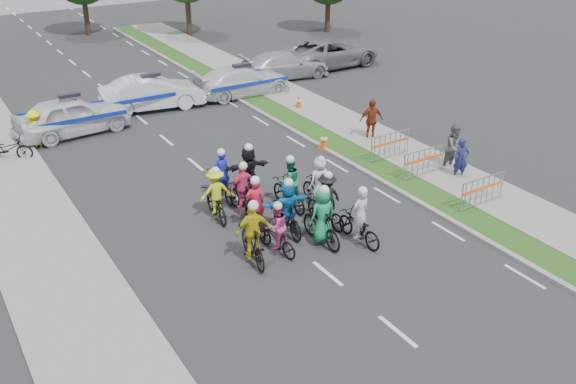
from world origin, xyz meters
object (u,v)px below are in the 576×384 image
police_car_1 (152,93)px  rider_11 (248,174)px  parked_bike (7,149)px  rider_8 (289,188)px  rider_3 (253,239)px  rider_7 (319,186)px  rider_6 (255,213)px  spectator_2 (371,120)px  rider_1 (322,221)px  rider_12 (221,182)px  civilian_sedan (285,65)px  rider_10 (216,198)px  barrier_2 (390,147)px  marshal_hiviz (35,129)px  rider_4 (326,204)px  rider_2 (277,233)px  police_car_2 (242,81)px  barrier_1 (424,163)px  cone_0 (324,141)px  spectator_1 (455,147)px  cone_1 (299,103)px  rider_5 (287,211)px  spectator_0 (461,159)px  civilian_suv (331,52)px  rider_9 (243,194)px  barrier_0 (482,192)px  rider_0 (359,224)px

police_car_1 → rider_11: bearing=-174.7°
parked_bike → rider_8: bearing=-117.3°
rider_3 → rider_7: 4.11m
rider_6 → spectator_2: (7.95, 4.31, 0.26)m
rider_1 → rider_12: size_ratio=1.05×
rider_7 → civilian_sedan: 15.54m
rider_10 → barrier_2: 7.95m
rider_12 → civilian_sedan: size_ratio=0.38×
marshal_hiviz → rider_4: bearing=122.9°
rider_2 → rider_7: (2.77, 1.87, 0.08)m
police_car_2 → barrier_1: (0.98, -12.41, -0.18)m
rider_10 → cone_0: rider_10 is taller
rider_1 → rider_10: bearing=-59.1°
rider_2 → civilian_sedan: size_ratio=0.35×
rider_10 → spectator_2: 9.05m
police_car_1 → rider_6: bearing=-178.6°
spectator_1 → marshal_hiviz: size_ratio=1.15×
rider_6 → civilian_sedan: rider_6 is taller
rider_2 → rider_7: 3.34m
rider_2 → police_car_2: 15.51m
police_car_1 → civilian_sedan: (8.21, 1.27, -0.07)m
barrier_2 → cone_1: barrier_2 is taller
rider_11 → police_car_2: rider_11 is taller
rider_5 → spectator_0: 7.55m
civilian_suv → cone_0: civilian_suv is taller
civilian_sedan → spectator_1: spectator_1 is taller
spectator_2 → cone_0: size_ratio=2.57×
marshal_hiviz → cone_1: (11.72, -1.66, -0.44)m
spectator_2 → rider_9: bearing=-145.8°
marshal_hiviz → cone_0: 11.82m
rider_3 → marshal_hiviz: size_ratio=1.29×
rider_12 → barrier_0: bearing=148.1°
police_car_1 → barrier_2: bearing=-143.8°
police_car_1 → civilian_suv: (11.71, 1.91, 0.03)m
police_car_2 → barrier_2: 10.53m
rider_6 → rider_7: bearing=-160.3°
rider_4 → rider_11: rider_11 is taller
rider_11 → rider_12: 0.96m
barrier_1 → cone_1: (0.24, 8.95, -0.22)m
rider_9 → spectator_2: (7.68, 3.02, 0.18)m
police_car_1 → spectator_2: bearing=-135.5°
spectator_1 → barrier_1: (-1.48, 0.04, -0.34)m
rider_0 → spectator_0: size_ratio=1.22×
rider_0 → rider_12: 5.35m
rider_2 → rider_12: (0.21, 4.08, -0.02)m
rider_3 → barrier_0: rider_3 is taller
rider_2 → spectator_0: bearing=177.1°
rider_7 → spectator_0: bearing=166.7°
civilian_sedan → rider_1: bearing=159.1°
rider_9 → marshal_hiviz: 10.63m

